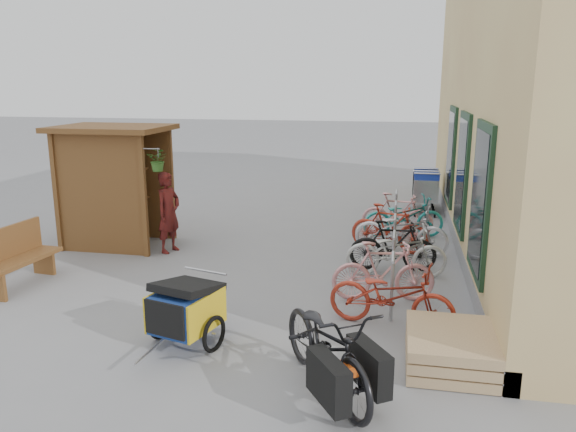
% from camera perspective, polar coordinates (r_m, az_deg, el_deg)
% --- Properties ---
extents(ground, '(80.00, 80.00, 0.00)m').
position_cam_1_polar(ground, '(8.60, -5.28, -8.65)').
color(ground, gray).
extents(kiosk, '(2.49, 1.65, 2.40)m').
position_cam_1_polar(kiosk, '(11.66, -17.60, 4.58)').
color(kiosk, brown).
rests_on(kiosk, ground).
extents(bike_rack, '(0.05, 5.35, 0.86)m').
position_cam_1_polar(bike_rack, '(10.39, 10.77, -1.91)').
color(bike_rack, '#A5A8AD').
rests_on(bike_rack, ground).
extents(pallet_stack, '(1.00, 1.20, 0.40)m').
position_cam_1_polar(pallet_stack, '(6.96, 16.16, -12.84)').
color(pallet_stack, tan).
rests_on(pallet_stack, ground).
extents(bench, '(0.61, 1.58, 0.98)m').
position_cam_1_polar(bench, '(10.04, -26.05, -3.72)').
color(bench, brown).
rests_on(bench, ground).
extents(shopping_carts, '(0.62, 1.72, 1.12)m').
position_cam_1_polar(shopping_carts, '(14.74, 13.74, 3.02)').
color(shopping_carts, silver).
rests_on(shopping_carts, ground).
extents(child_trailer, '(0.97, 1.52, 0.88)m').
position_cam_1_polar(child_trailer, '(7.21, -10.34, -9.15)').
color(child_trailer, navy).
rests_on(child_trailer, ground).
extents(cargo_bike, '(1.65, 2.02, 1.03)m').
position_cam_1_polar(cargo_bike, '(6.08, 4.11, -13.14)').
color(cargo_bike, black).
rests_on(cargo_bike, ground).
extents(person_kiosk, '(0.53, 0.66, 1.57)m').
position_cam_1_polar(person_kiosk, '(11.03, -12.04, 0.36)').
color(person_kiosk, maroon).
rests_on(person_kiosk, ground).
extents(bike_0, '(1.80, 0.97, 0.90)m').
position_cam_1_polar(bike_0, '(7.68, 10.44, -7.99)').
color(bike_0, '#9F2D1C').
rests_on(bike_0, ground).
extents(bike_1, '(1.59, 0.67, 0.93)m').
position_cam_1_polar(bike_1, '(8.56, 9.66, -5.57)').
color(bike_1, pink).
rests_on(bike_1, ground).
extents(bike_2, '(1.73, 0.73, 0.89)m').
position_cam_1_polar(bike_2, '(9.66, 10.92, -3.54)').
color(bike_2, beige).
rests_on(bike_2, ground).
extents(bike_3, '(1.53, 0.52, 0.91)m').
position_cam_1_polar(bike_3, '(9.94, 10.61, -2.99)').
color(bike_3, black).
rests_on(bike_3, ground).
extents(bike_4, '(1.84, 0.86, 0.93)m').
position_cam_1_polar(bike_4, '(10.92, 11.43, -1.46)').
color(bike_4, silver).
rests_on(bike_4, ground).
extents(bike_5, '(1.61, 0.87, 0.93)m').
position_cam_1_polar(bike_5, '(11.05, 10.27, -1.22)').
color(bike_5, '#9F2D1C').
rests_on(bike_5, ground).
extents(bike_6, '(1.82, 1.04, 0.90)m').
position_cam_1_polar(bike_6, '(12.10, 11.67, -0.08)').
color(bike_6, teal).
rests_on(bike_6, ground).
extents(bike_7, '(1.56, 0.56, 0.92)m').
position_cam_1_polar(bike_7, '(12.28, 11.03, 0.18)').
color(bike_7, pink).
rests_on(bike_7, ground).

